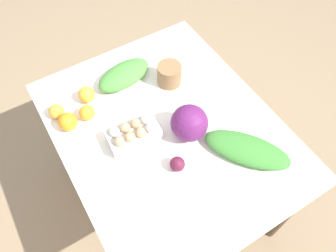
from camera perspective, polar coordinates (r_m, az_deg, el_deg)
ground_plane at (r=2.15m, az=0.00°, el=-11.94°), size 8.00×8.00×0.00m
dining_table at (r=1.55m, az=0.00°, el=-2.75°), size 1.15×0.92×0.78m
cabbage_purple at (r=1.37m, az=3.74°, el=0.52°), size 0.16×0.16×0.16m
egg_carton at (r=1.39m, az=-6.02°, el=-1.36°), size 0.13×0.23×0.09m
paper_bag at (r=1.58m, az=0.24°, el=8.97°), size 0.12×0.12×0.11m
greens_bunch_scallion at (r=1.40m, az=13.61°, el=-4.01°), size 0.38×0.34×0.06m
greens_bunch_beet_tops at (r=1.61m, az=-7.66°, el=8.81°), size 0.19×0.30×0.08m
beet_root at (r=1.33m, az=1.64°, el=-6.64°), size 0.06×0.06×0.06m
orange_0 at (r=1.56m, az=-13.99°, el=5.35°), size 0.08×0.08×0.08m
orange_1 at (r=1.49m, az=-17.03°, el=0.71°), size 0.08×0.08×0.08m
orange_2 at (r=1.50m, az=-13.93°, el=2.26°), size 0.07×0.07×0.07m
orange_3 at (r=1.55m, az=-18.86°, el=2.43°), size 0.07×0.07×0.07m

